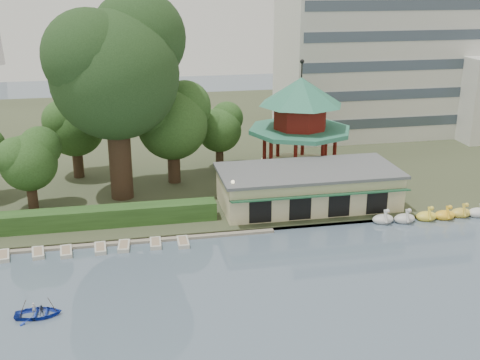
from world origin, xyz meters
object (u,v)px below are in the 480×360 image
object	(u,v)px
dock	(91,243)
pavilion	(300,117)
rowboat_with_passengers	(38,310)
big_tree	(116,64)
boathouse	(308,187)

from	to	relation	value
dock	pavilion	xyz separation A→B (m)	(24.00, 14.80, 7.36)
rowboat_with_passengers	pavilion	bearing A→B (deg)	44.18
big_tree	dock	bearing A→B (deg)	-106.10
boathouse	big_tree	distance (m)	23.37
boathouse	pavilion	xyz separation A→B (m)	(2.00, 10.03, 5.11)
big_tree	rowboat_with_passengers	xyz separation A→B (m)	(-6.48, -22.74, -14.25)
dock	big_tree	world-z (taller)	big_tree
pavilion	big_tree	world-z (taller)	big_tree
boathouse	rowboat_with_passengers	world-z (taller)	boathouse
boathouse	rowboat_with_passengers	distance (m)	30.27
dock	boathouse	distance (m)	22.62
dock	pavilion	world-z (taller)	pavilion
dock	rowboat_with_passengers	size ratio (longest dim) A/B	7.29
pavilion	dock	bearing A→B (deg)	-148.34
dock	rowboat_with_passengers	world-z (taller)	rowboat_with_passengers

